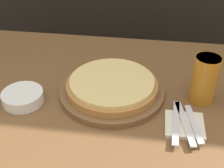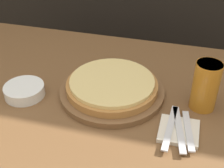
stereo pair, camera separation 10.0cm
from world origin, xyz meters
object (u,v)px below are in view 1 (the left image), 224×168
object	(u,v)px
side_bowl	(23,97)
fork	(176,122)
beer_glass	(205,78)
spoon	(194,124)
pizza_on_board	(112,88)
dinner_knife	(185,123)

from	to	relation	value
side_bowl	fork	distance (m)	0.48
beer_glass	side_bowl	world-z (taller)	beer_glass
spoon	beer_glass	bearing A→B (deg)	76.56
beer_glass	spoon	distance (m)	0.16
beer_glass	fork	distance (m)	0.17
fork	spoon	size ratio (longest dim) A/B	1.18
pizza_on_board	fork	world-z (taller)	pizza_on_board
spoon	side_bowl	bearing A→B (deg)	174.99
side_bowl	spoon	distance (m)	0.53
side_bowl	dinner_knife	distance (m)	0.50
beer_glass	side_bowl	xyz separation A→B (m)	(-0.56, -0.09, -0.07)
pizza_on_board	side_bowl	xyz separation A→B (m)	(-0.27, -0.08, -0.01)
fork	dinner_knife	distance (m)	0.03
side_bowl	spoon	bearing A→B (deg)	-5.01
fork	dinner_knife	bearing A→B (deg)	0.00
side_bowl	fork	world-z (taller)	side_bowl
pizza_on_board	fork	bearing A→B (deg)	-31.85
pizza_on_board	spoon	size ratio (longest dim) A/B	2.10
dinner_knife	fork	bearing A→B (deg)	180.00
fork	dinner_knife	xyz separation A→B (m)	(0.03, 0.00, 0.00)
beer_glass	side_bowl	bearing A→B (deg)	-170.77
fork	spoon	distance (m)	0.05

